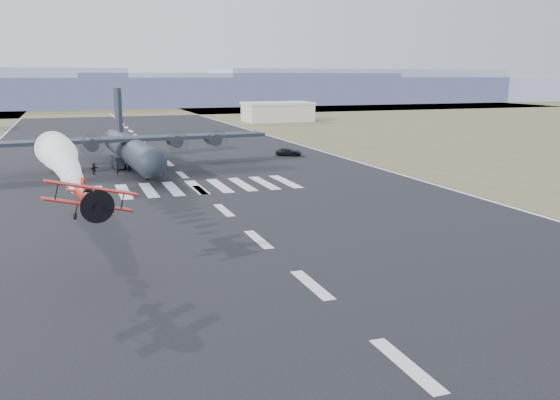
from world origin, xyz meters
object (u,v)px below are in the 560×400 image
support_vehicle (289,152)px  crew_b (129,165)px  crew_d (149,170)px  crew_h (140,166)px  crew_c (133,166)px  hangar_right (278,112)px  crew_e (66,176)px  crew_f (94,169)px  transport_aircraft (131,148)px  crew_g (157,169)px  aerobatic_biplane (88,198)px  crew_a (117,169)px

support_vehicle → crew_b: bearing=136.5°
crew_b → crew_d: (2.32, -5.50, 0.01)m
crew_h → crew_d: bearing=90.4°
support_vehicle → crew_c: 29.47m
hangar_right → crew_c: 99.89m
hangar_right → crew_e: (-61.58, -90.60, -2.21)m
crew_b → crew_e: 10.89m
crew_f → hangar_right: bearing=7.2°
hangar_right → crew_h: size_ratio=13.13×
transport_aircraft → crew_g: (2.62, -8.78, -2.12)m
crew_h → hangar_right: bearing=-128.8°
crew_b → aerobatic_biplane: bearing=164.8°
crew_g → aerobatic_biplane: bearing=128.0°
transport_aircraft → support_vehicle: 28.04m
hangar_right → crew_b: bearing=-122.1°
crew_b → crew_d: size_ratio=0.99×
hangar_right → crew_g: bearing=-119.0°
crew_e → crew_f: size_ratio=0.98×
support_vehicle → crew_f: 34.75m
aerobatic_biplane → crew_g: (10.49, 42.63, -4.80)m
crew_f → crew_d: bearing=-78.8°
crew_f → crew_h: 6.61m
crew_c → crew_f: crew_c is taller
crew_h → crew_f: bearing=-0.4°
crew_a → crew_f: 3.72m
hangar_right → aerobatic_biplane: (-59.83, -131.79, 2.73)m
hangar_right → crew_b: 99.35m
crew_b → crew_g: bearing=-152.1°
crew_d → crew_g: (1.18, 0.45, 0.05)m
transport_aircraft → crew_h: transport_aircraft is taller
crew_a → crew_h: crew_a is taller
hangar_right → support_vehicle: hangar_right is taller
crew_a → crew_e: bearing=130.5°
support_vehicle → crew_c: (-27.90, -9.49, 0.25)m
crew_d → crew_e: (-11.07, -0.99, -0.09)m
crew_c → crew_d: bearing=-57.5°
crew_d → crew_e: 11.11m
crew_h → transport_aircraft: bearing=-87.6°
crew_a → crew_c: 3.36m
aerobatic_biplane → support_vehicle: bearing=52.6°
hangar_right → support_vehicle: bearing=-107.9°
support_vehicle → crew_e: size_ratio=2.88×
transport_aircraft → crew_h: size_ratio=26.30×
transport_aircraft → crew_g: transport_aircraft is taller
crew_f → crew_e: bearing=-174.9°
crew_b → crew_c: (0.49, -0.93, 0.01)m
aerobatic_biplane → crew_a: size_ratio=3.33×
crew_c → transport_aircraft: bearing=95.9°
support_vehicle → hangar_right: bearing=11.8°
transport_aircraft → crew_e: size_ratio=25.66×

